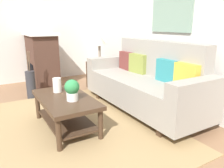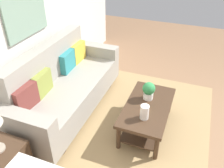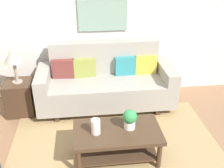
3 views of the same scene
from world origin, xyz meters
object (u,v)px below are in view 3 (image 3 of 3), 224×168
Objects in this scene: side_table at (21,97)px; throw_pillow_mustard at (146,65)px; throw_pillow_teal at (126,66)px; tabletop_vase at (96,127)px; framed_painting at (103,10)px; table_lamp at (13,57)px; throw_pillow_olive at (84,68)px; potted_plant_tabletop at (130,119)px; coffee_table at (117,138)px; couch at (106,83)px; throw_pillow_maroon at (63,69)px.

throw_pillow_mustard is at bearing 4.94° from side_table.
side_table is at bearing -174.09° from throw_pillow_teal.
framed_painting reaches higher than tabletop_vase.
throw_pillow_mustard is 0.63× the size of table_lamp.
throw_pillow_teal is (0.70, 0.00, 0.00)m from throw_pillow_olive.
table_lamp reaches higher than throw_pillow_teal.
framed_painting is at bearing 44.37° from throw_pillow_olive.
side_table is (-1.59, 1.21, -0.29)m from potted_plant_tabletop.
tabletop_vase is at bearing -98.02° from framed_painting.
throw_pillow_teal is at bearing 5.91° from side_table.
coffee_table is 1.34× the size of framed_painting.
throw_pillow_olive is 1.00m from framed_painting.
throw_pillow_teal is 1.00× the size of throw_pillow_mustard.
side_table is (-1.42, -0.06, -0.15)m from couch.
throw_pillow_teal is 1.57m from tabletop_vase.
throw_pillow_maroon is at bearing 122.18° from potted_plant_tabletop.
throw_pillow_maroon and throw_pillow_teal have the same top height.
table_lamp is (-1.42, -0.06, 0.56)m from couch.
throw_pillow_mustard is (1.39, 0.00, 0.00)m from throw_pillow_maroon.
coffee_table is (-0.68, -1.43, -0.37)m from throw_pillow_mustard.
couch reaches higher than throw_pillow_mustard.
throw_pillow_teal is 1.51m from coffee_table.
throw_pillow_mustard is 1.17m from framed_painting.
potted_plant_tabletop is at bearing 13.56° from coffee_table.
potted_plant_tabletop is at bearing 7.26° from tabletop_vase.
throw_pillow_maroon is 0.64× the size of side_table.
throw_pillow_olive is 1.00× the size of throw_pillow_mustard.
table_lamp is at bearing -165.77° from throw_pillow_maroon.
throw_pillow_maroon is 1.17m from framed_painting.
potted_plant_tabletop is 2.02m from side_table.
throw_pillow_maroon is at bearing 180.00° from throw_pillow_teal.
throw_pillow_olive is 1.05m from throw_pillow_mustard.
throw_pillow_teal is 1.37× the size of potted_plant_tabletop.
framed_painting reaches higher than throw_pillow_maroon.
couch is at bearing -19.82° from throw_pillow_olive.
throw_pillow_teal is 1.80m from table_lamp.
side_table is (-1.07, -0.18, -0.40)m from throw_pillow_olive.
table_lamp is (-0.72, -0.18, 0.31)m from throw_pillow_maroon.
framed_painting is (-0.01, 1.77, 1.24)m from coffee_table.
potted_plant_tabletop is at bearing -82.01° from couch.
potted_plant_tabletop is at bearing -84.15° from framed_painting.
throw_pillow_teal is at bearing 76.81° from coffee_table.
framed_painting is at bearing 20.28° from side_table.
throw_pillow_maroon is 0.44× the size of framed_painting.
tabletop_vase is at bearing -47.27° from side_table.
couch is 8.53× the size of potted_plant_tabletop.
table_lamp reaches higher than tabletop_vase.
potted_plant_tabletop reaches higher than tabletop_vase.
couch reaches higher than throw_pillow_maroon.
throw_pillow_olive is 1.52m from coffee_table.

